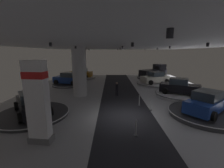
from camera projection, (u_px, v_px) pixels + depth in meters
ground at (126, 116)px, 11.88m from camera, size 24.00×44.00×0.06m
ceiling_with_spotlights at (127, 43)px, 10.73m from camera, size 24.00×44.00×0.39m
column_left at (79, 72)px, 16.92m from camera, size 1.56×1.56×5.50m
brand_sign_pylon at (38, 102)px, 7.95m from camera, size 1.34×0.80×4.53m
display_platform_far_left at (68, 84)px, 22.95m from camera, size 4.74×4.74×0.24m
display_car_far_left at (68, 79)px, 22.76m from camera, size 4.54×3.16×1.71m
display_platform_far_right at (155, 84)px, 23.25m from camera, size 5.49×5.49×0.28m
display_car_far_right at (155, 78)px, 23.07m from camera, size 4.57×3.33×1.71m
display_platform_near_left at (33, 114)px, 11.85m from camera, size 5.47×5.47×0.26m
display_car_near_left at (32, 103)px, 11.64m from camera, size 3.92×4.46×1.71m
display_platform_deep_right at (153, 77)px, 28.82m from camera, size 5.90×5.90×0.35m
pickup_truck_deep_right at (154, 72)px, 28.76m from camera, size 5.63×4.57×2.30m
display_platform_deep_left at (81, 78)px, 28.31m from camera, size 5.54×5.54×0.32m
display_car_deep_left at (81, 73)px, 28.12m from camera, size 4.48×2.89×1.71m
display_platform_mid_right at (179, 94)px, 17.23m from camera, size 5.29×5.29×0.32m
display_car_mid_right at (180, 87)px, 17.06m from camera, size 4.56×3.59×1.71m
display_platform_near_right at (206, 114)px, 11.79m from camera, size 5.58×5.58×0.36m
display_car_near_right at (207, 102)px, 11.58m from camera, size 4.43×3.98×1.71m
visitor_walking_near at (117, 88)px, 17.16m from camera, size 0.32×0.32×1.59m
stanchion_a at (136, 130)px, 8.97m from camera, size 0.28×0.28×1.01m
stanchion_b at (139, 102)px, 14.05m from camera, size 0.28×0.28×1.01m
stanchion_c at (150, 106)px, 12.90m from camera, size 0.28×0.28×1.01m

